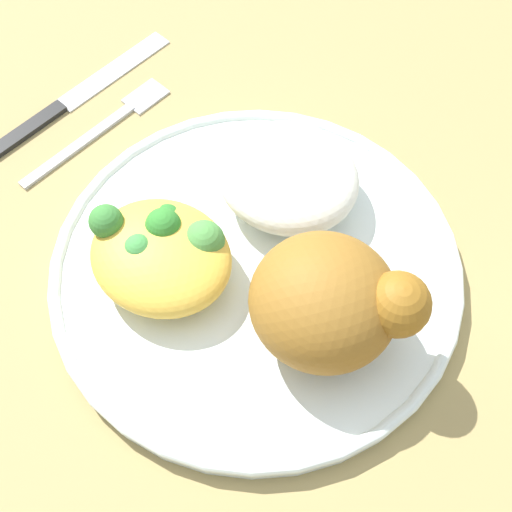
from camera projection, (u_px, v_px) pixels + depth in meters
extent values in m
plane|color=#9A834F|center=(256.00, 276.00, 0.49)|extent=(2.00, 2.00, 0.00)
cylinder|color=white|center=(256.00, 271.00, 0.49)|extent=(0.28, 0.28, 0.01)
torus|color=white|center=(256.00, 267.00, 0.48)|extent=(0.28, 0.28, 0.01)
ellipsoid|color=#906023|center=(324.00, 302.00, 0.42)|extent=(0.09, 0.09, 0.07)
sphere|color=#915F1C|center=(396.00, 307.00, 0.40)|extent=(0.04, 0.04, 0.04)
ellipsoid|color=white|center=(288.00, 177.00, 0.49)|extent=(0.10, 0.09, 0.04)
ellipsoid|color=gold|center=(161.00, 257.00, 0.46)|extent=(0.10, 0.09, 0.04)
sphere|color=#397C35|center=(106.00, 221.00, 0.46)|extent=(0.02, 0.02, 0.02)
sphere|color=#419043|center=(139.00, 249.00, 0.45)|extent=(0.02, 0.02, 0.02)
sphere|color=#31802D|center=(163.00, 226.00, 0.46)|extent=(0.02, 0.02, 0.02)
sphere|color=#4C8F41|center=(204.00, 241.00, 0.46)|extent=(0.03, 0.03, 0.03)
sphere|color=#2E792C|center=(168.00, 219.00, 0.47)|extent=(0.02, 0.02, 0.02)
cube|color=#B2B2B7|center=(78.00, 143.00, 0.55)|extent=(0.02, 0.11, 0.01)
cube|color=#B2B2B7|center=(146.00, 96.00, 0.58)|extent=(0.03, 0.04, 0.00)
cube|color=black|center=(21.00, 131.00, 0.55)|extent=(0.02, 0.08, 0.01)
cube|color=silver|center=(114.00, 70.00, 0.59)|extent=(0.03, 0.11, 0.00)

